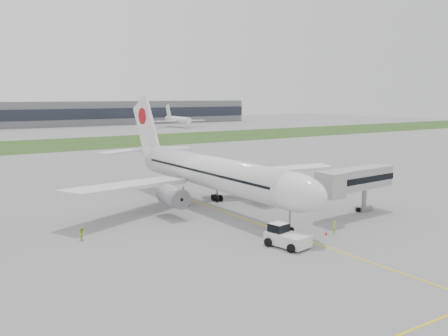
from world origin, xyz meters
TOP-DOWN VIEW (x-y plane):
  - ground at (0.00, 0.00)m, footprint 600.00×600.00m
  - apron_markings at (0.00, -5.00)m, footprint 70.00×70.00m
  - grass_strip at (0.00, 120.00)m, footprint 600.00×50.00m
  - airliner at (0.00, 4.87)m, footprint 48.13×53.95m
  - pushback_tug at (-3.75, -18.53)m, footprint 4.20×5.48m
  - jet_bridge at (14.08, -12.36)m, footprint 15.23×5.33m
  - safety_cone_left at (-0.50, -18.88)m, footprint 0.42×0.42m
  - safety_cone_right at (3.55, -17.92)m, footprint 0.40×0.40m
  - ground_crew_near at (4.93, -17.89)m, footprint 0.70×0.63m
  - ground_crew_far at (-22.76, -3.02)m, footprint 0.84×0.95m
  - distant_aircraft_right at (90.80, 182.92)m, footprint 34.12×30.64m

SIDE VIEW (x-z plane):
  - ground at x=0.00m, z-range 0.00..0.00m
  - apron_markings at x=0.00m, z-range -0.02..0.02m
  - distant_aircraft_right at x=90.80m, z-range -6.13..6.13m
  - grass_strip at x=0.00m, z-range 0.00..0.02m
  - safety_cone_right at x=3.55m, z-range 0.00..0.55m
  - safety_cone_left at x=-0.50m, z-range 0.00..0.58m
  - ground_crew_near at x=4.93m, z-range 0.00..1.61m
  - ground_crew_far at x=-22.76m, z-range 0.00..1.61m
  - pushback_tug at x=-3.75m, z-range -0.10..2.47m
  - jet_bridge at x=14.08m, z-range 1.69..8.74m
  - airliner at x=0.00m, z-range -3.28..14.60m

